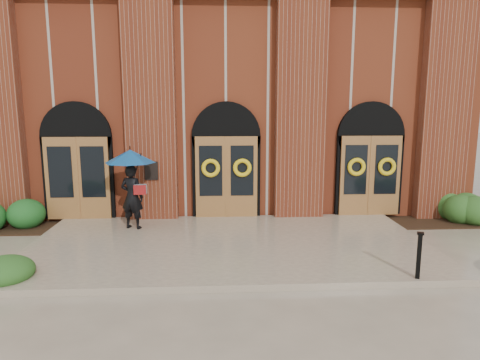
{
  "coord_description": "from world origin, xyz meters",
  "views": [
    {
      "loc": [
        -0.29,
        -10.26,
        3.57
      ],
      "look_at": [
        0.32,
        1.0,
        1.6
      ],
      "focal_mm": 32.0,
      "sensor_mm": 36.0,
      "label": 1
    }
  ],
  "objects": [
    {
      "name": "metal_post",
      "position": [
        3.71,
        -2.35,
        0.65
      ],
      "size": [
        0.17,
        0.17,
        0.95
      ],
      "rotation": [
        0.0,
        0.0,
        -0.38
      ],
      "color": "black",
      "rests_on": "landing"
    },
    {
      "name": "man_with_umbrella",
      "position": [
        -2.67,
        1.57,
        1.71
      ],
      "size": [
        1.76,
        1.76,
        2.23
      ],
      "rotation": [
        0.0,
        0.0,
        2.83
      ],
      "color": "black",
      "rests_on": "landing"
    },
    {
      "name": "landing",
      "position": [
        0.0,
        0.15,
        0.07
      ],
      "size": [
        10.0,
        5.3,
        0.15
      ],
      "primitive_type": "cube",
      "color": "tan",
      "rests_on": "ground"
    },
    {
      "name": "ground",
      "position": [
        0.0,
        0.0,
        0.0
      ],
      "size": [
        90.0,
        90.0,
        0.0
      ],
      "primitive_type": "plane",
      "color": "tan",
      "rests_on": "ground"
    },
    {
      "name": "hedge_wall_right",
      "position": [
        6.61,
        2.2,
        0.42
      ],
      "size": [
        3.26,
        1.3,
        0.84
      ],
      "primitive_type": "ellipsoid",
      "color": "#274E1B",
      "rests_on": "ground"
    },
    {
      "name": "church_building",
      "position": [
        0.0,
        8.78,
        3.5
      ],
      "size": [
        16.2,
        12.53,
        7.0
      ],
      "color": "#632815",
      "rests_on": "ground"
    }
  ]
}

